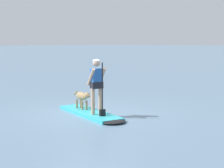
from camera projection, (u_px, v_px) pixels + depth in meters
name	position (u px, v px, depth m)	size (l,w,h in m)	color
ground_plane	(90.00, 115.00, 11.53)	(400.00, 400.00, 0.00)	slate
paddleboard	(93.00, 114.00, 11.34)	(3.32, 1.45, 0.10)	#33B2BF
person_paddler	(97.00, 83.00, 11.00)	(0.66, 0.55, 1.69)	tan
dog	(82.00, 97.00, 11.91)	(1.13, 0.37, 0.59)	#997A51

